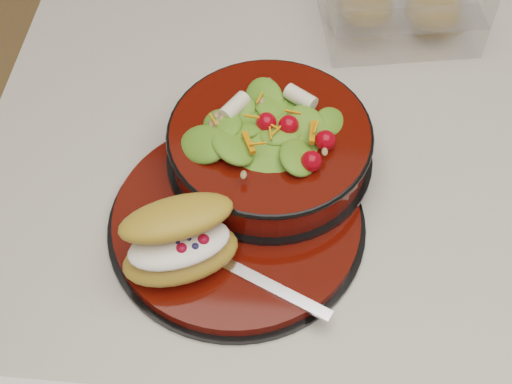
# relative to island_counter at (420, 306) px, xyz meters

# --- Properties ---
(island_counter) EXTENTS (1.24, 0.74, 0.90)m
(island_counter) POSITION_rel_island_counter_xyz_m (0.00, 0.00, 0.00)
(island_counter) COLOR silver
(island_counter) RESTS_ON ground
(dinner_plate) EXTENTS (0.29, 0.29, 0.02)m
(dinner_plate) POSITION_rel_island_counter_xyz_m (-0.29, -0.15, 0.46)
(dinner_plate) COLOR black
(dinner_plate) RESTS_ON island_counter
(salad_bowl) EXTENTS (0.24, 0.24, 0.10)m
(salad_bowl) POSITION_rel_island_counter_xyz_m (-0.27, -0.07, 0.50)
(salad_bowl) COLOR black
(salad_bowl) RESTS_ON dinner_plate
(croissant) EXTENTS (0.14, 0.12, 0.07)m
(croissant) POSITION_rel_island_counter_xyz_m (-0.35, -0.21, 0.50)
(croissant) COLOR #B88638
(croissant) RESTS_ON dinner_plate
(fork) EXTENTS (0.17, 0.09, 0.00)m
(fork) POSITION_rel_island_counter_xyz_m (-0.27, -0.23, 0.47)
(fork) COLOR silver
(fork) RESTS_ON dinner_plate
(pastry_box) EXTENTS (0.23, 0.18, 0.09)m
(pastry_box) POSITION_rel_island_counter_xyz_m (-0.11, 0.20, 0.49)
(pastry_box) COLOR white
(pastry_box) RESTS_ON island_counter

